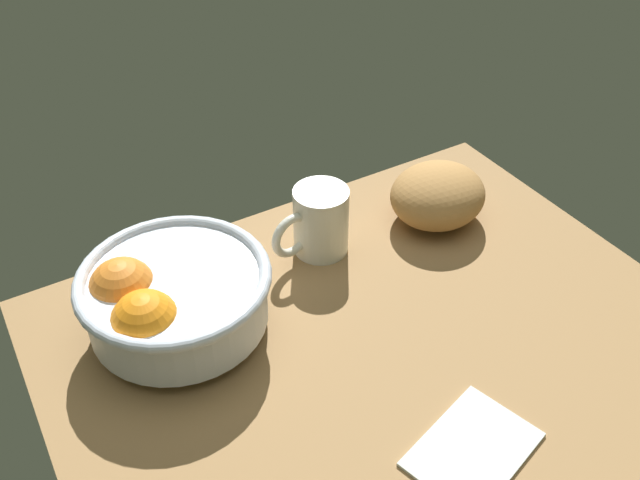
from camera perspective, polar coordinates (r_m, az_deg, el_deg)
ground_plane at (r=87.23cm, az=5.52°, el=-9.49°), size 78.92×65.07×3.00cm
fruit_bowl at (r=85.37cm, az=-12.41°, el=-4.66°), size 23.52×23.52×10.99cm
bread_loaf at (r=103.89cm, az=9.68°, el=3.67°), size 16.60×15.31×8.60cm
napkin_folded at (r=78.13cm, az=12.50°, el=-16.41°), size 16.02×13.16×0.87cm
mug at (r=96.10cm, az=-0.12°, el=1.51°), size 12.36×7.79×9.97cm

